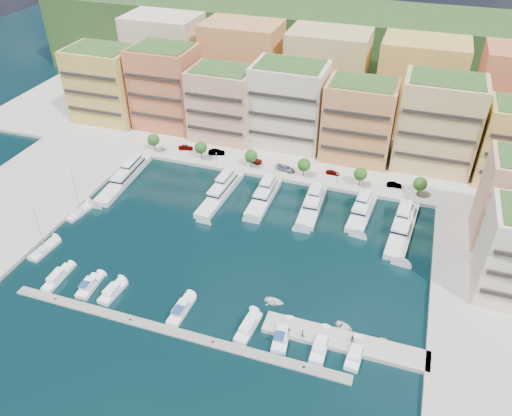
# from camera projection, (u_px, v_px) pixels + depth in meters

# --- Properties ---
(ground) EXTENTS (400.00, 400.00, 0.00)m
(ground) POSITION_uv_depth(u_px,v_px,m) (237.00, 243.00, 120.84)
(ground) COLOR black
(ground) RESTS_ON ground
(north_quay) EXTENTS (220.00, 64.00, 2.00)m
(north_quay) POSITION_uv_depth(u_px,v_px,m) (301.00, 132.00, 168.73)
(north_quay) COLOR #9E998E
(north_quay) RESTS_ON ground
(west_quay) EXTENTS (34.00, 76.00, 2.00)m
(west_quay) POSITION_uv_depth(u_px,v_px,m) (5.00, 214.00, 130.67)
(west_quay) COLOR #9E998E
(west_quay) RESTS_ON ground
(hillside) EXTENTS (240.00, 40.00, 58.00)m
(hillside) POSITION_uv_depth(u_px,v_px,m) (329.00, 82.00, 205.81)
(hillside) COLOR #193716
(hillside) RESTS_ON ground
(south_pontoon) EXTENTS (72.00, 2.20, 0.35)m
(south_pontoon) POSITION_uv_depth(u_px,v_px,m) (171.00, 332.00, 98.44)
(south_pontoon) COLOR gray
(south_pontoon) RESTS_ON ground
(finger_pier) EXTENTS (32.00, 5.00, 2.00)m
(finger_pier) POSITION_uv_depth(u_px,v_px,m) (344.00, 343.00, 96.10)
(finger_pier) COLOR #9E998E
(finger_pier) RESTS_ON ground
(apartment_0) EXTENTS (22.00, 16.50, 24.80)m
(apartment_0) POSITION_uv_depth(u_px,v_px,m) (105.00, 84.00, 168.78)
(apartment_0) COLOR gold
(apartment_0) RESTS_ON north_quay
(apartment_1) EXTENTS (20.00, 16.50, 26.80)m
(apartment_1) POSITION_uv_depth(u_px,v_px,m) (166.00, 87.00, 164.07)
(apartment_1) COLOR #C96343
(apartment_1) RESTS_ON north_quay
(apartment_2) EXTENTS (20.00, 15.50, 22.80)m
(apartment_2) POSITION_uv_depth(u_px,v_px,m) (223.00, 103.00, 158.25)
(apartment_2) COLOR tan
(apartment_2) RESTS_ON north_quay
(apartment_3) EXTENTS (22.00, 16.50, 25.80)m
(apartment_3) POSITION_uv_depth(u_px,v_px,m) (289.00, 105.00, 153.51)
(apartment_3) COLOR beige
(apartment_3) RESTS_ON north_quay
(apartment_4) EXTENTS (20.00, 15.50, 23.80)m
(apartment_4) POSITION_uv_depth(u_px,v_px,m) (359.00, 121.00, 146.86)
(apartment_4) COLOR #CB854C
(apartment_4) RESTS_ON north_quay
(apartment_5) EXTENTS (22.00, 16.50, 26.80)m
(apartment_5) POSITION_uv_depth(u_px,v_px,m) (438.00, 124.00, 141.85)
(apartment_5) COLOR tan
(apartment_5) RESTS_ON north_quay
(backblock_0) EXTENTS (26.00, 18.00, 30.00)m
(backblock_0) POSITION_uv_depth(u_px,v_px,m) (166.00, 57.00, 182.93)
(backblock_0) COLOR beige
(backblock_0) RESTS_ON north_quay
(backblock_1) EXTENTS (26.00, 18.00, 30.00)m
(backblock_1) POSITION_uv_depth(u_px,v_px,m) (243.00, 66.00, 175.18)
(backblock_1) COLOR #CB854C
(backblock_1) RESTS_ON north_quay
(backblock_2) EXTENTS (26.00, 18.00, 30.00)m
(backblock_2) POSITION_uv_depth(u_px,v_px,m) (327.00, 76.00, 167.43)
(backblock_2) COLOR tan
(backblock_2) RESTS_ON north_quay
(backblock_3) EXTENTS (26.00, 18.00, 30.00)m
(backblock_3) POSITION_uv_depth(u_px,v_px,m) (419.00, 87.00, 159.68)
(backblock_3) COLOR gold
(backblock_3) RESTS_ON north_quay
(tree_0) EXTENTS (3.80, 3.80, 5.65)m
(tree_0) POSITION_uv_depth(u_px,v_px,m) (153.00, 140.00, 154.30)
(tree_0) COLOR #473323
(tree_0) RESTS_ON north_quay
(tree_1) EXTENTS (3.80, 3.80, 5.65)m
(tree_1) POSITION_uv_depth(u_px,v_px,m) (201.00, 148.00, 150.17)
(tree_1) COLOR #473323
(tree_1) RESTS_ON north_quay
(tree_2) EXTENTS (3.80, 3.80, 5.65)m
(tree_2) POSITION_uv_depth(u_px,v_px,m) (251.00, 156.00, 146.03)
(tree_2) COLOR #473323
(tree_2) RESTS_ON north_quay
(tree_3) EXTENTS (3.80, 3.80, 5.65)m
(tree_3) POSITION_uv_depth(u_px,v_px,m) (304.00, 165.00, 141.90)
(tree_3) COLOR #473323
(tree_3) RESTS_ON north_quay
(tree_4) EXTENTS (3.80, 3.80, 5.65)m
(tree_4) POSITION_uv_depth(u_px,v_px,m) (360.00, 174.00, 137.77)
(tree_4) COLOR #473323
(tree_4) RESTS_ON north_quay
(tree_5) EXTENTS (3.80, 3.80, 5.65)m
(tree_5) POSITION_uv_depth(u_px,v_px,m) (420.00, 184.00, 133.63)
(tree_5) COLOR #473323
(tree_5) RESTS_ON north_quay
(lamppost_0) EXTENTS (0.30, 0.30, 4.20)m
(lamppost_0) POSITION_uv_depth(u_px,v_px,m) (162.00, 148.00, 152.02)
(lamppost_0) COLOR black
(lamppost_0) RESTS_ON north_quay
(lamppost_1) EXTENTS (0.30, 0.30, 4.20)m
(lamppost_1) POSITION_uv_depth(u_px,v_px,m) (217.00, 157.00, 147.37)
(lamppost_1) COLOR black
(lamppost_1) RESTS_ON north_quay
(lamppost_2) EXTENTS (0.30, 0.30, 4.20)m
(lamppost_2) POSITION_uv_depth(u_px,v_px,m) (275.00, 167.00, 142.72)
(lamppost_2) COLOR black
(lamppost_2) RESTS_ON north_quay
(lamppost_3) EXTENTS (0.30, 0.30, 4.20)m
(lamppost_3) POSITION_uv_depth(u_px,v_px,m) (337.00, 177.00, 138.07)
(lamppost_3) COLOR black
(lamppost_3) RESTS_ON north_quay
(lamppost_4) EXTENTS (0.30, 0.30, 4.20)m
(lamppost_4) POSITION_uv_depth(u_px,v_px,m) (404.00, 189.00, 133.42)
(lamppost_4) COLOR black
(lamppost_4) RESTS_ON north_quay
(yacht_0) EXTENTS (5.66, 26.55, 7.30)m
(yacht_0) POSITION_uv_depth(u_px,v_px,m) (126.00, 176.00, 143.70)
(yacht_0) COLOR silver
(yacht_0) RESTS_ON ground
(yacht_2) EXTENTS (5.59, 23.58, 7.30)m
(yacht_2) POSITION_uv_depth(u_px,v_px,m) (221.00, 191.00, 137.22)
(yacht_2) COLOR silver
(yacht_2) RESTS_ON ground
(yacht_3) EXTENTS (4.80, 19.17, 7.30)m
(yacht_3) POSITION_uv_depth(u_px,v_px,m) (264.00, 195.00, 135.66)
(yacht_3) COLOR silver
(yacht_3) RESTS_ON ground
(yacht_4) EXTENTS (5.26, 19.17, 7.30)m
(yacht_4) POSITION_uv_depth(u_px,v_px,m) (312.00, 204.00, 132.27)
(yacht_4) COLOR silver
(yacht_4) RESTS_ON ground
(yacht_5) EXTENTS (5.99, 17.18, 7.30)m
(yacht_5) POSITION_uv_depth(u_px,v_px,m) (362.00, 211.00, 129.67)
(yacht_5) COLOR silver
(yacht_5) RESTS_ON ground
(yacht_6) EXTENTS (6.78, 24.36, 7.30)m
(yacht_6) POSITION_uv_depth(u_px,v_px,m) (403.00, 226.00, 124.37)
(yacht_6) COLOR silver
(yacht_6) RESTS_ON ground
(cruiser_0) EXTENTS (2.55, 8.80, 2.55)m
(cruiser_0) POSITION_uv_depth(u_px,v_px,m) (58.00, 278.00, 110.13)
(cruiser_0) COLOR white
(cruiser_0) RESTS_ON ground
(cruiser_1) EXTENTS (3.18, 7.54, 2.66)m
(cruiser_1) POSITION_uv_depth(u_px,v_px,m) (89.00, 286.00, 108.01)
(cruiser_1) COLOR white
(cruiser_1) RESTS_ON ground
(cruiser_2) EXTENTS (3.38, 7.56, 2.55)m
(cruiser_2) POSITION_uv_depth(u_px,v_px,m) (113.00, 292.00, 106.54)
(cruiser_2) COLOR white
(cruiser_2) RESTS_ON ground
(cruiser_4) EXTENTS (2.94, 8.75, 2.66)m
(cruiser_4) POSITION_uv_depth(u_px,v_px,m) (181.00, 310.00, 102.33)
(cruiser_4) COLOR white
(cruiser_4) RESTS_ON ground
(cruiser_6) EXTENTS (3.42, 8.56, 2.55)m
(cruiser_6) POSITION_uv_depth(u_px,v_px,m) (248.00, 327.00, 98.61)
(cruiser_6) COLOR white
(cruiser_6) RESTS_ON ground
(cruiser_7) EXTENTS (3.58, 8.25, 2.66)m
(cruiser_7) POSITION_uv_depth(u_px,v_px,m) (282.00, 336.00, 96.79)
(cruiser_7) COLOR white
(cruiser_7) RESTS_ON ground
(cruiser_8) EXTENTS (2.72, 8.22, 2.55)m
(cruiser_8) POSITION_uv_depth(u_px,v_px,m) (320.00, 346.00, 94.84)
(cruiser_8) COLOR white
(cruiser_8) RESTS_ON ground
(cruiser_9) EXTENTS (3.07, 7.35, 2.55)m
(cruiser_9) POSITION_uv_depth(u_px,v_px,m) (355.00, 355.00, 93.15)
(cruiser_9) COLOR white
(cruiser_9) RESTS_ON ground
(sailboat_1) EXTENTS (4.05, 9.12, 13.20)m
(sailboat_1) POSITION_uv_depth(u_px,v_px,m) (80.00, 212.00, 130.71)
(sailboat_1) COLOR silver
(sailboat_1) RESTS_ON ground
(sailboat_0) EXTENTS (3.44, 8.65, 13.20)m
(sailboat_0) POSITION_uv_depth(u_px,v_px,m) (45.00, 250.00, 118.26)
(sailboat_0) COLOR silver
(sailboat_0) RESTS_ON ground
(tender_2) EXTENTS (4.15, 3.51, 0.73)m
(tender_2) POSITION_uv_depth(u_px,v_px,m) (344.00, 326.00, 99.05)
(tender_2) COLOR white
(tender_2) RESTS_ON ground
(tender_3) EXTENTS (1.98, 1.80, 0.90)m
(tender_3) POSITION_uv_depth(u_px,v_px,m) (384.00, 339.00, 96.28)
(tender_3) COLOR beige
(tender_3) RESTS_ON ground
(tender_0) EXTENTS (4.29, 3.16, 0.86)m
(tender_0) POSITION_uv_depth(u_px,v_px,m) (274.00, 302.00, 104.45)
(tender_0) COLOR white
(tender_0) RESTS_ON ground
(car_0) EXTENTS (4.86, 3.01, 1.55)m
(car_0) POSITION_uv_depth(u_px,v_px,m) (186.00, 147.00, 156.50)
(car_0) COLOR gray
(car_0) RESTS_ON north_quay
(car_1) EXTENTS (5.30, 2.97, 1.65)m
(car_1) POSITION_uv_depth(u_px,v_px,m) (217.00, 152.00, 153.84)
(car_1) COLOR gray
(car_1) RESTS_ON north_quay
(car_2) EXTENTS (5.72, 3.95, 1.45)m
(car_2) POSITION_uv_depth(u_px,v_px,m) (254.00, 160.00, 150.07)
(car_2) COLOR gray
(car_2) RESTS_ON north_quay
(car_3) EXTENTS (5.92, 3.38, 1.62)m
(car_3) POSITION_uv_depth(u_px,v_px,m) (286.00, 168.00, 145.95)
(car_3) COLOR gray
(car_3) RESTS_ON north_quay
(car_4) EXTENTS (3.99, 1.74, 1.34)m
(car_4) POSITION_uv_depth(u_px,v_px,m) (333.00, 172.00, 144.35)
(car_4) COLOR gray
(car_4) RESTS_ON north_quay
(car_5) EXTENTS (4.17, 1.69, 1.35)m
(car_5) POSITION_uv_depth(u_px,v_px,m) (394.00, 185.00, 138.95)
(car_5) COLOR gray
(car_5) RESTS_ON north_quay
(person_0) EXTENTS (0.65, 0.82, 1.96)m
(person_0) POSITION_uv_depth(u_px,v_px,m) (303.00, 334.00, 95.50)
(person_0) COLOR navy
(person_0) RESTS_ON finger_pier
(person_1) EXTENTS (0.93, 0.73, 1.92)m
(person_1) POSITION_uv_depth(u_px,v_px,m) (352.00, 339.00, 94.51)
(person_1) COLOR #433028
(person_1) RESTS_ON finger_pier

